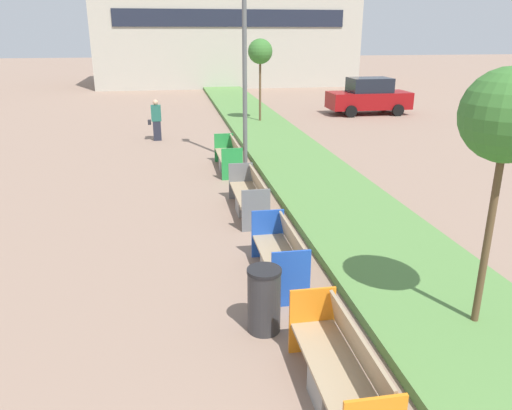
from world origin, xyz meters
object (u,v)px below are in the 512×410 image
object	(u,v)px
sapling_tree_far	(260,52)
bench_grey_frame	(249,198)
bench_orange_frame	(340,376)
bench_green_frame	(229,158)
street_lamp_post	(244,33)
sapling_tree_near	(508,117)
pedestrian_walking	(156,120)
parked_car_distant	(369,96)
litter_bin	(264,300)
bench_blue_frame	(280,259)

from	to	relation	value
sapling_tree_far	bench_grey_frame	bearing A→B (deg)	-101.46
bench_orange_frame	bench_grey_frame	world-z (taller)	same
bench_green_frame	sapling_tree_far	distance (m)	8.71
bench_grey_frame	street_lamp_post	distance (m)	5.96
sapling_tree_near	pedestrian_walking	xyz separation A→B (m)	(-4.68, 14.43, -2.28)
parked_car_distant	litter_bin	bearing A→B (deg)	-115.79
sapling_tree_near	litter_bin	bearing A→B (deg)	169.72
bench_orange_frame	parked_car_distant	size ratio (longest dim) A/B	0.50
street_lamp_post	sapling_tree_far	distance (m)	7.49
bench_blue_frame	sapling_tree_near	distance (m)	4.19
sapling_tree_far	pedestrian_walking	distance (m)	6.02
street_lamp_post	bench_blue_frame	bearing A→B (deg)	-94.38
litter_bin	street_lamp_post	world-z (taller)	street_lamp_post
bench_green_frame	bench_grey_frame	bearing A→B (deg)	-89.99
sapling_tree_far	parked_car_distant	xyz separation A→B (m)	(6.14, 2.07, -2.32)
sapling_tree_near	pedestrian_walking	bearing A→B (deg)	107.99
bench_green_frame	street_lamp_post	xyz separation A→B (m)	(0.61, 0.64, 3.69)
bench_grey_frame	parked_car_distant	world-z (taller)	parked_car_distant
bench_blue_frame	sapling_tree_near	size ratio (longest dim) A/B	0.51
bench_grey_frame	parked_car_distant	distance (m)	16.36
bench_blue_frame	parked_car_distant	xyz separation A→B (m)	(8.55, 17.33, 0.55)
street_lamp_post	parked_car_distant	world-z (taller)	street_lamp_post
street_lamp_post	parked_car_distant	bearing A→B (deg)	49.53
bench_grey_frame	sapling_tree_far	world-z (taller)	sapling_tree_far
pedestrian_walking	sapling_tree_far	bearing A→B (deg)	31.73
bench_orange_frame	bench_blue_frame	distance (m)	3.16
bench_blue_frame	street_lamp_post	xyz separation A→B (m)	(0.61, 8.02, 3.70)
pedestrian_walking	bench_grey_frame	bearing A→B (deg)	-75.76
bench_orange_frame	litter_bin	size ratio (longest dim) A/B	2.17
bench_grey_frame	pedestrian_walking	world-z (taller)	pedestrian_walking
bench_green_frame	pedestrian_walking	world-z (taller)	pedestrian_walking
bench_grey_frame	bench_green_frame	size ratio (longest dim) A/B	1.03
litter_bin	parked_car_distant	world-z (taller)	parked_car_distant
bench_orange_frame	bench_blue_frame	bearing A→B (deg)	90.05
bench_grey_frame	sapling_tree_far	bearing A→B (deg)	78.54
bench_blue_frame	sapling_tree_near	xyz separation A→B (m)	(2.41, -2.07, 2.73)
parked_car_distant	bench_orange_frame	bearing A→B (deg)	-112.62
pedestrian_walking	bench_green_frame	bearing A→B (deg)	-65.40
bench_green_frame	litter_bin	world-z (taller)	litter_bin
litter_bin	pedestrian_walking	xyz separation A→B (m)	(-1.70, 13.89, 0.32)
parked_car_distant	bench_blue_frame	bearing A→B (deg)	-116.24
pedestrian_walking	street_lamp_post	bearing A→B (deg)	-56.31
bench_orange_frame	litter_bin	distance (m)	1.74
sapling_tree_near	sapling_tree_far	world-z (taller)	sapling_tree_far
bench_blue_frame	sapling_tree_far	distance (m)	15.71
bench_grey_frame	litter_bin	xyz separation A→B (m)	(-0.58, -4.91, 0.11)
bench_blue_frame	sapling_tree_far	xyz separation A→B (m)	(2.41, 15.25, 2.87)
bench_green_frame	sapling_tree_near	size ratio (longest dim) A/B	0.61
bench_orange_frame	bench_green_frame	world-z (taller)	same
pedestrian_walking	parked_car_distant	xyz separation A→B (m)	(10.82, 4.97, 0.10)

